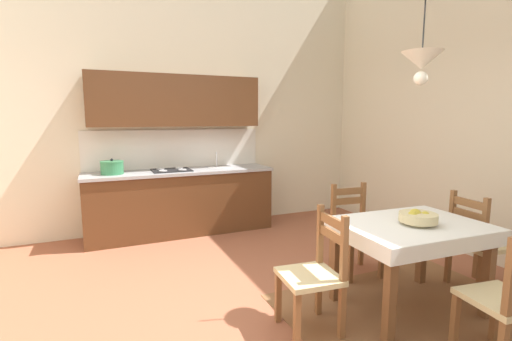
{
  "coord_description": "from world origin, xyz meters",
  "views": [
    {
      "loc": [
        -1.16,
        -2.57,
        1.61
      ],
      "look_at": [
        0.49,
        1.19,
        1.02
      ],
      "focal_mm": 25.57,
      "sensor_mm": 36.0,
      "label": 1
    }
  ],
  "objects": [
    {
      "name": "fruit_bowl",
      "position": [
        1.2,
        -0.46,
        0.81
      ],
      "size": [
        0.3,
        0.3,
        0.12
      ],
      "color": "beige",
      "rests_on": "dining_table"
    },
    {
      "name": "dining_chair_camera_side",
      "position": [
        1.21,
        -1.2,
        0.44
      ],
      "size": [
        0.47,
        0.47,
        0.93
      ],
      "color": "#D1BC89",
      "rests_on": "ground_plane"
    },
    {
      "name": "ground_plane",
      "position": [
        0.0,
        0.0,
        -0.05
      ],
      "size": [
        6.25,
        6.1,
        0.1
      ],
      "primitive_type": "cube",
      "color": "#99563D"
    },
    {
      "name": "wall_back",
      "position": [
        0.0,
        2.81,
        2.04
      ],
      "size": [
        6.25,
        0.12,
        4.08
      ],
      "primitive_type": "cube",
      "color": "beige",
      "rests_on": "ground_plane"
    },
    {
      "name": "dining_chair_kitchen_side",
      "position": [
        1.26,
        0.38,
        0.44
      ],
      "size": [
        0.46,
        0.46,
        0.93
      ],
      "color": "#D1BC89",
      "rests_on": "ground_plane"
    },
    {
      "name": "pendant_lamp",
      "position": [
        1.25,
        -0.36,
        2.06
      ],
      "size": [
        0.32,
        0.32,
        0.8
      ],
      "color": "black"
    },
    {
      "name": "dining_chair_tv_side",
      "position": [
        0.3,
        -0.35,
        0.44
      ],
      "size": [
        0.46,
        0.46,
        0.93
      ],
      "color": "#D1BC89",
      "rests_on": "ground_plane"
    },
    {
      "name": "kitchen_cabinetry",
      "position": [
        -0.12,
        2.48,
        0.86
      ],
      "size": [
        2.56,
        0.63,
        2.2
      ],
      "color": "#56331C",
      "rests_on": "ground_plane"
    },
    {
      "name": "area_rug",
      "position": [
        1.19,
        -0.51,
        0.0
      ],
      "size": [
        2.1,
        1.6,
        0.01
      ],
      "primitive_type": "cube",
      "color": "brown",
      "rests_on": "ground_plane"
    },
    {
      "name": "dining_table",
      "position": [
        1.19,
        -0.41,
        0.61
      ],
      "size": [
        1.21,
        0.92,
        0.75
      ],
      "color": "brown",
      "rests_on": "ground_plane"
    },
    {
      "name": "wall_right",
      "position": [
        2.88,
        0.0,
        2.04
      ],
      "size": [
        0.12,
        6.1,
        4.08
      ],
      "primitive_type": "cube",
      "color": "beige",
      "rests_on": "ground_plane"
    },
    {
      "name": "dining_chair_window_side",
      "position": [
        2.07,
        -0.39,
        0.44
      ],
      "size": [
        0.47,
        0.47,
        0.93
      ],
      "color": "#D1BC89",
      "rests_on": "ground_plane"
    }
  ]
}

